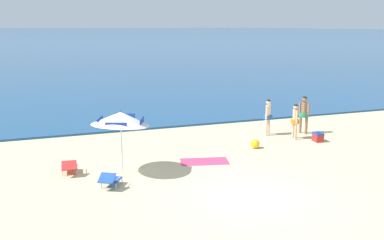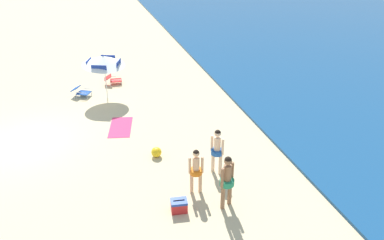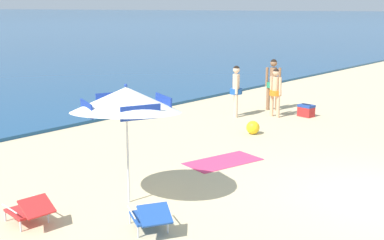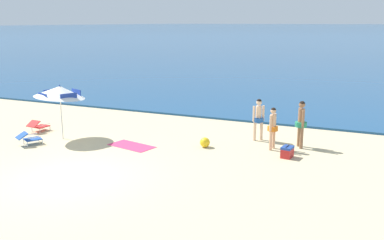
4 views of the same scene
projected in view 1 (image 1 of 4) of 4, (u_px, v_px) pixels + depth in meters
name	position (u px, v px, depth m)	size (l,w,h in m)	color
ground_plane	(253.00, 197.00, 12.75)	(800.00, 800.00, 0.00)	#CCB78C
ocean_water	(44.00, 31.00, 389.07)	(800.00, 800.00, 0.10)	navy
beach_umbrella_striped_main	(121.00, 119.00, 14.44)	(2.82, 2.81, 2.26)	silver
lounge_chair_under_umbrella	(110.00, 179.00, 13.48)	(0.89, 1.03, 0.52)	#1E4799
lounge_chair_beside_umbrella	(69.00, 166.00, 14.68)	(0.63, 0.93, 0.52)	red
person_standing_near_shore	(295.00, 119.00, 19.13)	(0.39, 0.47, 1.60)	#D8A87F
person_standing_beside	(268.00, 114.00, 19.78)	(0.41, 0.41, 1.69)	beige
person_wading_in	(304.00, 112.00, 20.03)	(0.44, 0.49, 1.80)	#8C6042
cooler_box	(318.00, 137.00, 18.83)	(0.42, 0.54, 0.43)	red
beach_ball	(255.00, 144.00, 17.80)	(0.38, 0.38, 0.38)	yellow
beach_towel	(204.00, 161.00, 16.08)	(0.90, 1.80, 0.01)	#DB3866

